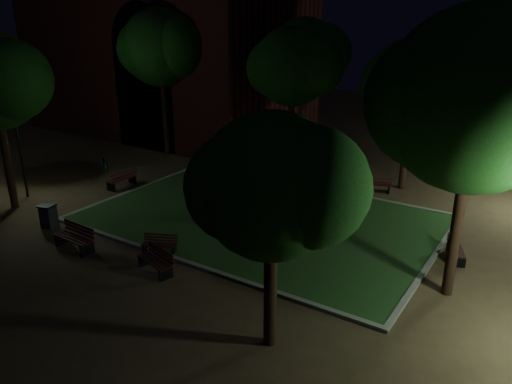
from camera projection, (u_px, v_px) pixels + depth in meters
ground at (236, 235)px, 21.11m from camera, size 80.00×80.00×0.00m
lawn at (261, 218)px, 22.67m from camera, size 15.00×10.00×0.08m
lawn_kerb at (261, 218)px, 22.67m from camera, size 15.40×10.40×0.12m
monument at (261, 200)px, 22.36m from camera, size 1.40×1.40×3.20m
building_main at (167, 32)px, 37.52m from camera, size 20.00×12.00×15.00m
tree_north_wl at (294, 67)px, 26.98m from camera, size 5.29×4.32×8.22m
tree_north_er at (414, 83)px, 24.67m from camera, size 5.43×4.43×7.78m
tree_east at (480, 101)px, 14.47m from camera, size 6.82×5.57×9.27m
tree_se at (274, 187)px, 12.60m from camera, size 4.76×3.88×6.70m
tree_nw at (162, 48)px, 30.65m from camera, size 5.93×4.84×9.18m
tree_far_north at (306, 54)px, 29.43m from camera, size 5.23×4.27×8.62m
lamppost_sw at (18, 136)px, 24.33m from camera, size 1.18×0.28×4.52m
lamppost_nw at (182, 99)px, 34.25m from camera, size 1.18×0.28×4.56m
bench_near_left at (160, 245)px, 19.43m from camera, size 1.43×0.99×0.75m
bench_near_right at (157, 261)px, 18.02m from camera, size 1.70×0.95×0.88m
bench_west_near at (75, 238)px, 19.72m from camera, size 1.85×0.72×1.00m
bench_left_side at (122, 180)px, 26.57m from camera, size 0.63×1.72×0.94m
bench_right_side at (455, 250)px, 18.93m from camera, size 1.00×1.54×0.80m
bench_far_side at (376, 185)px, 25.89m from camera, size 1.63×1.10×0.85m
trash_bin at (48, 216)px, 21.69m from camera, size 0.73×0.73×1.04m
bicycle at (104, 162)px, 29.86m from camera, size 1.54×1.15×0.77m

